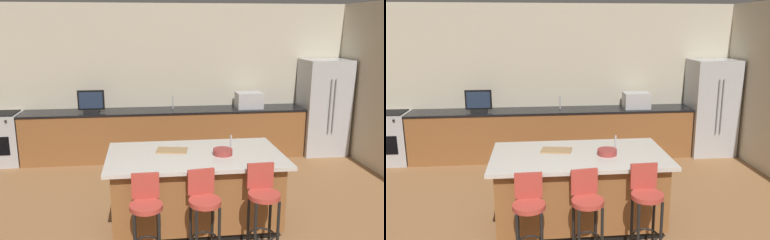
# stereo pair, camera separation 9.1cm
# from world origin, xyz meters

# --- Properties ---
(wall_back) EXTENTS (7.45, 0.12, 2.83)m
(wall_back) POSITION_xyz_m (0.00, 4.92, 1.42)
(wall_back) COLOR beige
(wall_back) RESTS_ON ground_plane
(counter_back) EXTENTS (5.18, 0.62, 0.92)m
(counter_back) POSITION_xyz_m (-0.02, 4.54, 0.46)
(counter_back) COLOR brown
(counter_back) RESTS_ON ground_plane
(kitchen_island) EXTENTS (2.13, 1.19, 0.91)m
(kitchen_island) POSITION_xyz_m (0.19, 1.93, 0.47)
(kitchen_island) COLOR black
(kitchen_island) RESTS_ON ground_plane
(refrigerator) EXTENTS (0.83, 0.74, 1.81)m
(refrigerator) POSITION_xyz_m (3.00, 4.49, 0.91)
(refrigerator) COLOR #B7BABF
(refrigerator) RESTS_ON ground_plane
(range_oven) EXTENTS (0.79, 0.63, 0.94)m
(range_oven) POSITION_xyz_m (-3.02, 4.53, 0.47)
(range_oven) COLOR #B7BABF
(range_oven) RESTS_ON ground_plane
(microwave) EXTENTS (0.48, 0.36, 0.29)m
(microwave) POSITION_xyz_m (1.55, 4.54, 1.06)
(microwave) COLOR #B7BABF
(microwave) RESTS_ON counter_back
(tv_monitor) EXTENTS (0.47, 0.16, 0.40)m
(tv_monitor) POSITION_xyz_m (-1.35, 4.48, 1.10)
(tv_monitor) COLOR black
(tv_monitor) RESTS_ON counter_back
(sink_faucet_back) EXTENTS (0.02, 0.02, 0.24)m
(sink_faucet_back) POSITION_xyz_m (0.12, 4.64, 1.04)
(sink_faucet_back) COLOR #B2B2B7
(sink_faucet_back) RESTS_ON counter_back
(sink_faucet_island) EXTENTS (0.02, 0.02, 0.22)m
(sink_faucet_island) POSITION_xyz_m (0.63, 1.93, 1.02)
(sink_faucet_island) COLOR #B2B2B7
(sink_faucet_island) RESTS_ON kitchen_island
(bar_stool_left) EXTENTS (0.34, 0.34, 0.95)m
(bar_stool_left) POSITION_xyz_m (-0.42, 1.15, 0.56)
(bar_stool_left) COLOR #B23D33
(bar_stool_left) RESTS_ON ground_plane
(bar_stool_center) EXTENTS (0.34, 0.36, 0.96)m
(bar_stool_center) POSITION_xyz_m (0.19, 1.17, 0.57)
(bar_stool_center) COLOR #B23D33
(bar_stool_center) RESTS_ON ground_plane
(bar_stool_right) EXTENTS (0.34, 0.34, 1.01)m
(bar_stool_right) POSITION_xyz_m (0.81, 1.14, 0.61)
(bar_stool_right) COLOR #B23D33
(bar_stool_right) RESTS_ON ground_plane
(fruit_bowl) EXTENTS (0.23, 0.23, 0.07)m
(fruit_bowl) POSITION_xyz_m (0.52, 1.86, 0.95)
(fruit_bowl) COLOR #993833
(fruit_bowl) RESTS_ON kitchen_island
(cutting_board) EXTENTS (0.41, 0.30, 0.02)m
(cutting_board) POSITION_xyz_m (-0.08, 2.08, 0.92)
(cutting_board) COLOR #A87F51
(cutting_board) RESTS_ON kitchen_island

